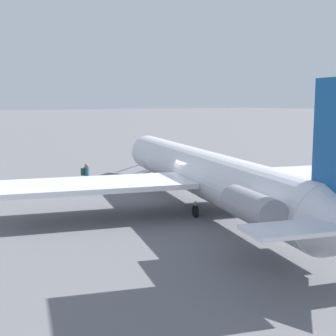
% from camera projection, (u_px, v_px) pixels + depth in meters
% --- Properties ---
extents(ground_plane, '(600.00, 600.00, 0.00)m').
position_uv_depth(ground_plane, '(200.00, 206.00, 25.43)').
color(ground_plane, slate).
extents(airplane_main, '(27.12, 21.00, 6.39)m').
position_uv_depth(airplane_main, '(206.00, 174.00, 24.34)').
color(airplane_main, silver).
rests_on(airplane_main, ground).
extents(boarding_stairs, '(2.17, 4.13, 1.62)m').
position_uv_depth(boarding_stairs, '(109.00, 183.00, 30.45)').
color(boarding_stairs, silver).
rests_on(boarding_stairs, ground).
extents(passenger, '(0.42, 0.57, 1.74)m').
position_uv_depth(passenger, '(86.00, 175.00, 29.91)').
color(passenger, '#23232D').
rests_on(passenger, ground).
extents(traffic_cone_near_stairs, '(0.52, 0.52, 0.57)m').
position_uv_depth(traffic_cone_near_stairs, '(45.00, 190.00, 28.76)').
color(traffic_cone_near_stairs, black).
rests_on(traffic_cone_near_stairs, ground).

